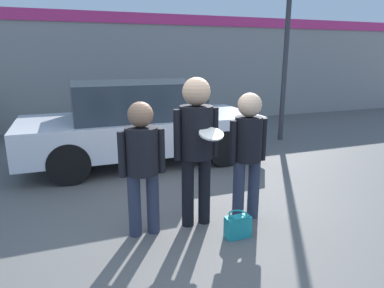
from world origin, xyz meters
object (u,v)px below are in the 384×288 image
person_middle_with_frisbee (196,138)px  person_right (248,147)px  parked_car_near (140,122)px  handbag (238,226)px  person_left (142,158)px

person_middle_with_frisbee → person_right: person_middle_with_frisbee is taller
parked_car_near → handbag: size_ratio=15.15×
person_left → handbag: (1.00, -0.47, -0.80)m
person_middle_with_frisbee → parked_car_near: 2.89m
person_right → parked_car_near: (-0.76, 2.94, -0.18)m
parked_car_near → person_left: bearing=-101.3°
handbag → person_middle_with_frisbee: bearing=125.2°
person_left → parked_car_near: 2.95m
person_right → parked_car_near: size_ratio=0.36×
parked_car_near → handbag: (0.43, -3.35, -0.65)m
handbag → parked_car_near: bearing=97.3°
person_middle_with_frisbee → person_right: 0.69m
person_right → parked_car_near: person_right is taller
parked_car_near → handbag: parked_car_near is taller
person_right → person_left: bearing=177.6°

